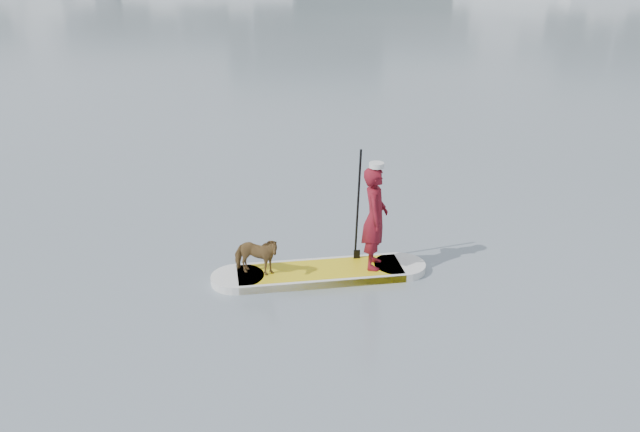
{
  "coord_description": "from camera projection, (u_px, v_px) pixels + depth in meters",
  "views": [
    {
      "loc": [
        -2.17,
        -13.03,
        5.05
      ],
      "look_at": [
        -3.12,
        -3.41,
        1.0
      ],
      "focal_mm": 40.0,
      "sensor_mm": 36.0,
      "label": 1
    }
  ],
  "objects": [
    {
      "name": "white_cap",
      "position": [
        377.0,
        165.0,
        10.31
      ],
      "size": [
        0.22,
        0.22,
        0.07
      ],
      "primitive_type": "cylinder",
      "color": "silver",
      "rests_on": "paddler"
    },
    {
      "name": "paddle",
      "position": [
        358.0,
        218.0,
        10.91
      ],
      "size": [
        0.11,
        0.3,
        2.0
      ],
      "rotation": [
        0.0,
        0.0,
        0.26
      ],
      "color": "black",
      "rests_on": "ground"
    },
    {
      "name": "dog",
      "position": [
        256.0,
        256.0,
        10.55
      ],
      "size": [
        0.76,
        0.43,
        0.61
      ],
      "primitive_type": "imported",
      "rotation": [
        0.0,
        0.0,
        1.43
      ],
      "color": "#53331C",
      "rests_on": "paddleboard"
    },
    {
      "name": "ground",
      "position": [
        499.0,
        202.0,
        13.71
      ],
      "size": [
        140.0,
        140.0,
        0.0
      ],
      "primitive_type": "plane",
      "color": "slate",
      "rests_on": "ground"
    },
    {
      "name": "paddler",
      "position": [
        375.0,
        218.0,
        10.63
      ],
      "size": [
        0.38,
        0.58,
        1.59
      ],
      "primitive_type": "imported",
      "rotation": [
        0.0,
        0.0,
        1.57
      ],
      "color": "maroon",
      "rests_on": "paddleboard"
    },
    {
      "name": "paddleboard",
      "position": [
        320.0,
        273.0,
        10.83
      ],
      "size": [
        3.22,
        1.44,
        0.12
      ],
      "rotation": [
        0.0,
        0.0,
        0.26
      ],
      "color": "yellow",
      "rests_on": "ground"
    }
  ]
}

